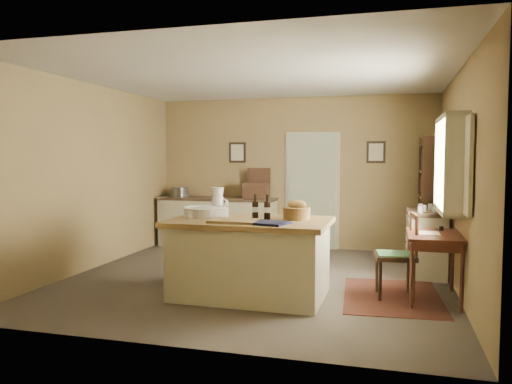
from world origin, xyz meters
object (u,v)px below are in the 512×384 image
at_px(writing_desk, 434,242).
at_px(shelving_unit, 434,200).
at_px(work_island, 250,256).
at_px(right_cabinet, 426,242).
at_px(sideboard, 218,220).
at_px(desk_chair, 395,256).

relative_size(writing_desk, shelving_unit, 0.49).
height_order(work_island, right_cabinet, work_island).
bearing_deg(work_island, right_cabinet, 39.72).
xyz_separation_m(sideboard, writing_desk, (3.54, -2.60, 0.19)).
relative_size(work_island, desk_chair, 1.91).
bearing_deg(writing_desk, work_island, -168.74).
height_order(writing_desk, shelving_unit, shelving_unit).
height_order(sideboard, desk_chair, sideboard).
distance_m(writing_desk, desk_chair, 0.47).
relative_size(sideboard, desk_chair, 2.22).
bearing_deg(desk_chair, shelving_unit, 67.63).
bearing_deg(shelving_unit, sideboard, 173.54).
bearing_deg(right_cabinet, sideboard, 159.35).
bearing_deg(desk_chair, right_cabinet, 64.04).
relative_size(right_cabinet, shelving_unit, 0.51).
xyz_separation_m(work_island, right_cabinet, (2.07, 1.67, -0.02)).
bearing_deg(right_cabinet, writing_desk, -89.99).
bearing_deg(desk_chair, writing_desk, -3.95).
bearing_deg(sideboard, shelving_unit, -6.46).
xyz_separation_m(desk_chair, right_cabinet, (0.42, 1.29, -0.03)).
xyz_separation_m(right_cabinet, shelving_unit, (0.15, 0.92, 0.51)).
distance_m(writing_desk, right_cabinet, 1.28).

